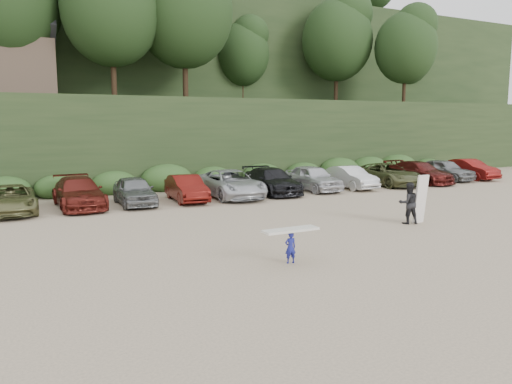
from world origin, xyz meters
TOP-DOWN VIEW (x-y plane):
  - ground at (0.00, 0.00)m, footprint 120.00×120.00m
  - hillside_backdrop at (-0.26, 35.93)m, footprint 90.00×41.50m
  - parked_cars at (2.03, 9.93)m, footprint 39.17×6.07m
  - child_surfer at (-4.09, -3.43)m, footprint 1.84×0.51m
  - adult_surfer at (3.66, -0.62)m, footprint 1.35×0.92m

SIDE VIEW (x-z plane):
  - ground at x=0.00m, z-range 0.00..0.00m
  - child_surfer at x=-4.09m, z-range 0.20..1.30m
  - parked_cars at x=2.03m, z-range -0.05..1.58m
  - adult_surfer at x=3.66m, z-range -0.15..1.98m
  - hillside_backdrop at x=-0.26m, z-range -2.78..25.22m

